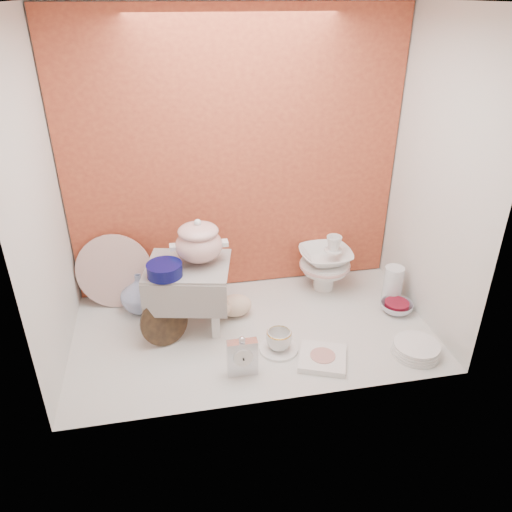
# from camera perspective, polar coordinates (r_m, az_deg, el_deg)

# --- Properties ---
(ground) EXTENTS (1.80, 1.80, 0.00)m
(ground) POSITION_cam_1_polar(r_m,az_deg,el_deg) (2.57, -0.36, -8.54)
(ground) COLOR silver
(ground) RESTS_ON ground
(niche_shell) EXTENTS (1.86, 1.03, 1.53)m
(niche_shell) POSITION_cam_1_polar(r_m,az_deg,el_deg) (2.31, -1.27, 13.03)
(niche_shell) COLOR #C25730
(niche_shell) RESTS_ON ground
(step_stool) EXTENTS (0.47, 0.43, 0.35)m
(step_stool) POSITION_cam_1_polar(r_m,az_deg,el_deg) (2.55, -7.59, -4.41)
(step_stool) COLOR silver
(step_stool) RESTS_ON ground
(soup_tureen) EXTENTS (0.33, 0.33, 0.23)m
(soup_tureen) POSITION_cam_1_polar(r_m,az_deg,el_deg) (2.42, -6.60, 1.74)
(soup_tureen) COLOR white
(soup_tureen) RESTS_ON step_stool
(cobalt_bowl) EXTENTS (0.21, 0.21, 0.06)m
(cobalt_bowl) POSITION_cam_1_polar(r_m,az_deg,el_deg) (2.37, -10.46, -1.57)
(cobalt_bowl) COLOR #090B47
(cobalt_bowl) RESTS_ON step_stool
(floral_platter) EXTENTS (0.42, 0.15, 0.40)m
(floral_platter) POSITION_cam_1_polar(r_m,az_deg,el_deg) (2.78, -15.97, -1.69)
(floral_platter) COLOR white
(floral_platter) RESTS_ON ground
(blue_white_vase) EXTENTS (0.27, 0.27, 0.22)m
(blue_white_vase) POSITION_cam_1_polar(r_m,az_deg,el_deg) (2.73, -13.21, -4.11)
(blue_white_vase) COLOR white
(blue_white_vase) RESTS_ON ground
(lacquer_tray) EXTENTS (0.25, 0.17, 0.23)m
(lacquer_tray) POSITION_cam_1_polar(r_m,az_deg,el_deg) (2.47, -10.49, -7.45)
(lacquer_tray) COLOR black
(lacquer_tray) RESTS_ON ground
(mantel_clock) EXTENTS (0.14, 0.05, 0.20)m
(mantel_clock) POSITION_cam_1_polar(r_m,az_deg,el_deg) (2.25, -1.58, -11.39)
(mantel_clock) COLOR silver
(mantel_clock) RESTS_ON ground
(plush_pig) EXTENTS (0.25, 0.19, 0.13)m
(plush_pig) POSITION_cam_1_polar(r_m,az_deg,el_deg) (2.64, -2.40, -5.66)
(plush_pig) COLOR beige
(plush_pig) RESTS_ON ground
(teacup_saucer) EXTENTS (0.25, 0.25, 0.01)m
(teacup_saucer) POSITION_cam_1_polar(r_m,az_deg,el_deg) (2.44, 2.62, -10.60)
(teacup_saucer) COLOR white
(teacup_saucer) RESTS_ON ground
(gold_rim_teacup) EXTENTS (0.14, 0.14, 0.10)m
(gold_rim_teacup) POSITION_cam_1_polar(r_m,az_deg,el_deg) (2.41, 2.65, -9.57)
(gold_rim_teacup) COLOR white
(gold_rim_teacup) RESTS_ON teacup_saucer
(lattice_dish) EXTENTS (0.28, 0.28, 0.03)m
(lattice_dish) POSITION_cam_1_polar(r_m,az_deg,el_deg) (2.39, 7.65, -11.57)
(lattice_dish) COLOR white
(lattice_dish) RESTS_ON ground
(dinner_plate_stack) EXTENTS (0.28, 0.28, 0.06)m
(dinner_plate_stack) POSITION_cam_1_polar(r_m,az_deg,el_deg) (2.52, 17.92, -10.10)
(dinner_plate_stack) COLOR white
(dinner_plate_stack) RESTS_ON ground
(crystal_bowl) EXTENTS (0.20, 0.20, 0.05)m
(crystal_bowl) POSITION_cam_1_polar(r_m,az_deg,el_deg) (2.79, 15.82, -5.68)
(crystal_bowl) COLOR silver
(crystal_bowl) RESTS_ON ground
(clear_glass_vase) EXTENTS (0.13, 0.13, 0.21)m
(clear_glass_vase) POSITION_cam_1_polar(r_m,az_deg,el_deg) (2.84, 15.43, -3.17)
(clear_glass_vase) COLOR silver
(clear_glass_vase) RESTS_ON ground
(porcelain_tower) EXTENTS (0.32, 0.32, 0.34)m
(porcelain_tower) POSITION_cam_1_polar(r_m,az_deg,el_deg) (2.85, 7.94, -0.76)
(porcelain_tower) COLOR white
(porcelain_tower) RESTS_ON ground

